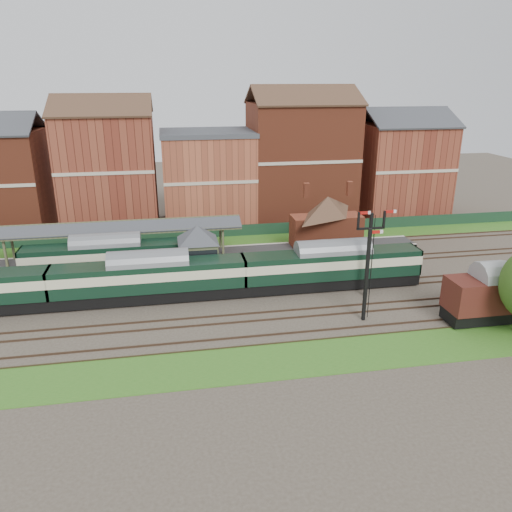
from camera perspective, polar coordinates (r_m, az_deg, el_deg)
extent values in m
plane|color=#473D33|center=(46.98, -2.52, -4.44)|extent=(160.00, 160.00, 0.00)
cube|color=#2D6619|center=(61.81, -4.56, 1.60)|extent=(90.00, 4.50, 0.06)
cube|color=#2D6619|center=(36.47, 0.12, -12.05)|extent=(90.00, 5.00, 0.06)
cube|color=#193823|center=(63.49, -4.76, 2.77)|extent=(90.00, 0.12, 1.50)
cube|color=#2D2D2D|center=(55.50, -9.04, -0.22)|extent=(55.00, 3.40, 1.00)
cube|color=#5A694A|center=(49.23, -6.52, -1.87)|extent=(3.40, 3.20, 2.40)
cube|color=#4F5334|center=(48.47, -6.62, 0.55)|extent=(3.60, 3.40, 2.00)
pyramid|color=#383A3F|center=(47.91, -6.71, 2.58)|extent=(5.40, 5.40, 1.60)
cube|color=maroon|center=(50.33, 2.60, -1.39)|extent=(3.00, 2.40, 2.20)
cube|color=#4C3323|center=(49.23, 2.79, -0.08)|extent=(3.20, 1.34, 0.79)
cube|color=#4C3323|center=(50.42, 2.46, 0.41)|extent=(3.20, 1.34, 0.79)
cube|color=brown|center=(57.53, 8.02, 2.92)|extent=(8.00, 3.00, 3.50)
pyramid|color=#4C3323|center=(56.78, 8.15, 5.67)|extent=(8.10, 8.10, 2.20)
cube|color=brown|center=(55.93, 5.73, 6.08)|extent=(0.60, 0.60, 1.60)
cube|color=brown|center=(57.48, 10.56, 6.22)|extent=(0.60, 0.60, 1.60)
cube|color=#4F5334|center=(56.01, -26.75, 0.40)|extent=(0.22, 0.22, 3.40)
cube|color=#4F5334|center=(56.31, -4.11, 2.63)|extent=(0.22, 0.22, 3.40)
cube|color=#383A3F|center=(53.61, -15.66, 3.17)|extent=(26.00, 1.99, 0.90)
cube|color=#383A3F|center=(55.43, -15.51, 3.72)|extent=(26.00, 1.99, 0.90)
cube|color=#4F5334|center=(54.41, -15.62, 3.83)|extent=(26.00, 0.20, 0.20)
cube|color=black|center=(46.27, 12.73, 0.02)|extent=(0.25, 0.25, 8.00)
cube|color=black|center=(45.47, 12.97, 3.10)|extent=(2.60, 0.18, 0.18)
cube|color=#B2140F|center=(44.84, 12.35, 4.84)|extent=(1.10, 0.08, 0.25)
cube|color=#B2140F|center=(45.80, 15.14, 4.92)|extent=(1.10, 0.08, 0.25)
cube|color=black|center=(41.65, 12.53, -2.21)|extent=(0.25, 0.25, 8.00)
cube|color=#B2140F|center=(40.65, 13.63, 2.69)|extent=(1.10, 0.08, 0.25)
cube|color=maroon|center=(68.89, -16.49, 9.17)|extent=(12.00, 10.00, 15.00)
cube|color=#AB5537|center=(68.99, -5.48, 8.62)|extent=(12.00, 10.00, 12.00)
cube|color=brown|center=(70.89, 5.17, 10.58)|extent=(14.00, 10.00, 16.00)
cube|color=maroon|center=(76.45, 16.20, 9.42)|extent=(12.00, 10.00, 13.00)
cube|color=black|center=(46.41, -11.92, -4.27)|extent=(17.11, 2.40, 1.05)
cube|color=black|center=(45.73, -12.07, -2.26)|extent=(17.11, 2.66, 2.47)
cube|color=beige|center=(45.62, -12.10, -1.91)|extent=(17.13, 2.70, 0.86)
cube|color=slate|center=(45.24, -12.20, -0.64)|extent=(17.11, 2.66, 0.57)
cube|color=black|center=(48.76, 8.60, -2.85)|extent=(17.11, 2.40, 1.05)
cube|color=black|center=(48.11, 8.70, -0.91)|extent=(17.11, 2.66, 2.47)
cube|color=beige|center=(48.01, 8.72, -0.58)|extent=(17.13, 2.70, 0.86)
cube|color=slate|center=(47.65, 8.79, 0.64)|extent=(17.11, 2.66, 0.57)
cube|color=black|center=(52.77, -16.47, -1.70)|extent=(16.45, 2.30, 1.01)
cube|color=black|center=(52.20, -16.65, 0.03)|extent=(16.45, 2.56, 2.38)
cube|color=beige|center=(52.11, -16.68, 0.32)|extent=(16.47, 2.60, 0.82)
cube|color=slate|center=(51.79, -16.79, 1.41)|extent=(16.45, 2.56, 0.55)
cube|color=black|center=(45.97, 24.64, -6.02)|extent=(6.73, 2.48, 1.01)
cube|color=#4A1D15|center=(45.25, 24.97, -3.90)|extent=(6.73, 2.91, 2.69)
cube|color=gray|center=(44.72, 25.24, -2.16)|extent=(6.73, 2.91, 0.49)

